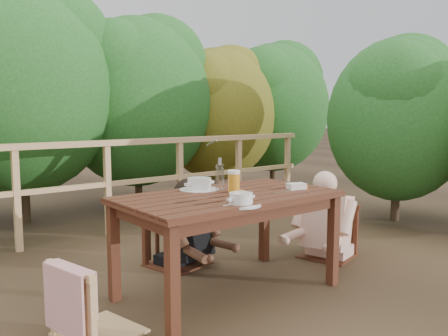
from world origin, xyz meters
TOP-DOWN VIEW (x-y plane):
  - ground at (0.00, 0.00)m, footprint 60.00×60.00m
  - table at (0.00, 0.00)m, footprint 1.53×0.86m
  - chair_left at (-0.99, -0.02)m, footprint 0.51×0.51m
  - chair_far at (0.05, 0.74)m, footprint 0.54×0.54m
  - chair_right at (1.23, 0.09)m, footprint 0.54×0.54m
  - woman at (0.05, 0.76)m, footprint 0.57×0.65m
  - diner_right at (1.26, 0.09)m, footprint 0.76×0.68m
  - railing at (0.00, 2.00)m, footprint 5.60×0.10m
  - hedge_row at (0.40, 3.20)m, footprint 6.60×1.60m
  - soup_near at (-0.17, -0.33)m, footprint 0.25×0.25m
  - soup_far at (-0.05, 0.28)m, footprint 0.30×0.30m
  - bread_roll at (-0.03, -0.17)m, footprint 0.12×0.09m
  - beer_glass at (0.07, 0.02)m, footprint 0.09×0.09m
  - bottle at (0.03, 0.14)m, footprint 0.06×0.06m
  - butter_tub at (0.53, -0.16)m, footprint 0.16×0.14m

SIDE VIEW (x-z plane):
  - ground at x=0.00m, z-range 0.00..0.00m
  - table at x=0.00m, z-range 0.00..0.71m
  - chair_left at x=-0.99m, z-range 0.00..0.86m
  - chair_right at x=1.23m, z-range 0.00..0.87m
  - chair_far at x=0.05m, z-range 0.00..0.91m
  - railing at x=0.00m, z-range 0.00..1.01m
  - woman at x=0.05m, z-range 0.00..1.14m
  - diner_right at x=1.26m, z-range 0.00..1.30m
  - butter_tub at x=0.53m, z-range 0.71..0.76m
  - bread_roll at x=-0.03m, z-range 0.71..0.78m
  - soup_near at x=-0.17m, z-range 0.71..0.79m
  - soup_far at x=-0.05m, z-range 0.71..0.81m
  - beer_glass at x=0.07m, z-range 0.71..0.88m
  - bottle at x=0.03m, z-range 0.71..0.96m
  - hedge_row at x=0.40m, z-range 0.00..3.80m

